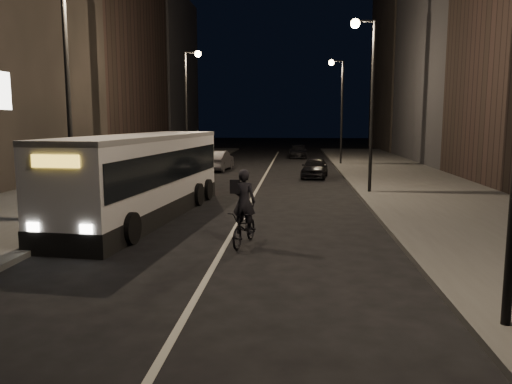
% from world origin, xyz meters
% --- Properties ---
extents(ground, '(180.00, 180.00, 0.00)m').
position_xyz_m(ground, '(0.00, 0.00, 0.00)').
color(ground, black).
rests_on(ground, ground).
extents(sidewalk_right, '(7.00, 70.00, 0.16)m').
position_xyz_m(sidewalk_right, '(8.50, 14.00, 0.08)').
color(sidewalk_right, '#3D3D3A').
rests_on(sidewalk_right, ground).
extents(sidewalk_left, '(7.00, 70.00, 0.16)m').
position_xyz_m(sidewalk_left, '(-8.50, 14.00, 0.08)').
color(sidewalk_left, '#3D3D3A').
rests_on(sidewalk_left, ground).
extents(building_row_right, '(8.00, 61.00, 21.00)m').
position_xyz_m(building_row_right, '(16.00, 27.50, 10.50)').
color(building_row_right, black).
rests_on(building_row_right, ground).
extents(building_row_left, '(8.00, 61.00, 22.00)m').
position_xyz_m(building_row_left, '(-16.00, 28.50, 11.00)').
color(building_row_left, black).
rests_on(building_row_left, ground).
extents(streetlight_right_near, '(1.20, 0.44, 8.12)m').
position_xyz_m(streetlight_right_near, '(5.33, -4.00, 5.36)').
color(streetlight_right_near, black).
rests_on(streetlight_right_near, sidewalk_right).
extents(streetlight_right_mid, '(1.20, 0.44, 8.12)m').
position_xyz_m(streetlight_right_mid, '(5.33, 12.00, 5.36)').
color(streetlight_right_mid, black).
rests_on(streetlight_right_mid, sidewalk_right).
extents(streetlight_right_far, '(1.20, 0.44, 8.12)m').
position_xyz_m(streetlight_right_far, '(5.33, 28.00, 5.36)').
color(streetlight_right_far, black).
rests_on(streetlight_right_far, sidewalk_right).
extents(streetlight_left_near, '(1.20, 0.44, 8.12)m').
position_xyz_m(streetlight_left_near, '(-5.33, 4.00, 5.36)').
color(streetlight_left_near, black).
rests_on(streetlight_left_near, sidewalk_left).
extents(streetlight_left_far, '(1.20, 0.44, 8.12)m').
position_xyz_m(streetlight_left_far, '(-5.33, 22.00, 5.36)').
color(streetlight_left_far, black).
rests_on(streetlight_left_far, sidewalk_left).
extents(city_bus, '(3.50, 11.54, 3.07)m').
position_xyz_m(city_bus, '(-3.60, 5.59, 1.67)').
color(city_bus, silver).
rests_on(city_bus, ground).
extents(cyclist_on_bicycle, '(1.06, 2.04, 2.24)m').
position_xyz_m(cyclist_on_bicycle, '(0.55, 1.65, 0.75)').
color(cyclist_on_bicycle, black).
rests_on(cyclist_on_bicycle, ground).
extents(car_near, '(1.96, 3.88, 1.27)m').
position_xyz_m(car_near, '(3.20, 19.06, 0.63)').
color(car_near, black).
rests_on(car_near, ground).
extents(car_mid, '(1.83, 4.44, 1.43)m').
position_xyz_m(car_mid, '(-3.59, 23.03, 0.71)').
color(car_mid, '#3E3E40').
rests_on(car_mid, ground).
extents(car_far, '(1.80, 4.27, 1.23)m').
position_xyz_m(car_far, '(2.21, 35.86, 0.62)').
color(car_far, black).
rests_on(car_far, ground).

